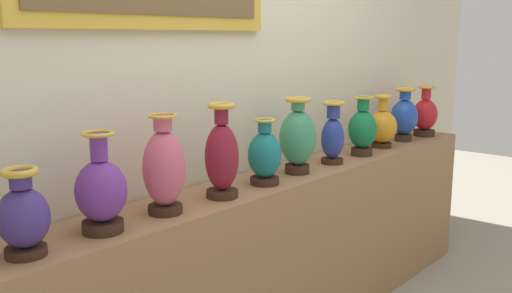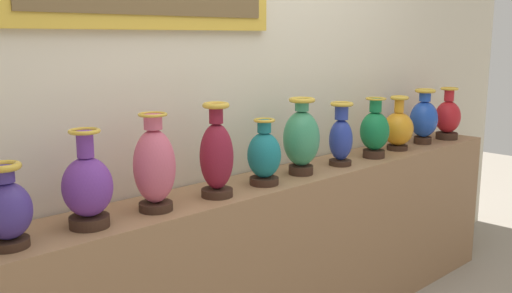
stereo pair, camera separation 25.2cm
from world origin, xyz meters
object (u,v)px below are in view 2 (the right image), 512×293
object	(u,v)px
vase_indigo	(7,210)
vase_rose	(155,167)
vase_burgundy	(217,156)
vase_violet	(88,188)
vase_cobalt	(341,137)
vase_amber	(398,128)
vase_teal	(264,156)
vase_crimson	(448,117)
vase_sapphire	(424,118)
vase_jade	(301,138)
vase_emerald	(375,131)

from	to	relation	value
vase_indigo	vase_rose	bearing A→B (deg)	0.83
vase_burgundy	vase_indigo	bearing A→B (deg)	179.69
vase_violet	vase_cobalt	xyz separation A→B (m)	(1.48, -0.00, 0.01)
vase_amber	vase_rose	bearing A→B (deg)	-179.45
vase_violet	vase_burgundy	xyz separation A→B (m)	(0.60, -0.01, 0.03)
vase_teal	vase_indigo	bearing A→B (deg)	-179.98
vase_burgundy	vase_cobalt	world-z (taller)	vase_burgundy
vase_crimson	vase_teal	bearing A→B (deg)	-179.90
vase_burgundy	vase_amber	bearing A→B (deg)	1.19
vase_violet	vase_crimson	xyz separation A→B (m)	(2.64, -0.00, -0.00)
vase_sapphire	vase_cobalt	bearing A→B (deg)	-178.71
vase_jade	vase_crimson	world-z (taller)	vase_jade
vase_rose	vase_sapphire	xyz separation A→B (m)	(2.08, 0.02, -0.01)
vase_teal	vase_crimson	xyz separation A→B (m)	(1.75, 0.00, 0.01)
vase_burgundy	vase_emerald	distance (m)	1.18
vase_indigo	vase_cobalt	bearing A→B (deg)	0.18
vase_teal	vase_sapphire	bearing A→B (deg)	0.98
vase_jade	vase_teal	bearing A→B (deg)	-176.90
vase_burgundy	vase_crimson	bearing A→B (deg)	0.23
vase_sapphire	vase_rose	bearing A→B (deg)	-179.53
vase_crimson	vase_cobalt	bearing A→B (deg)	179.90
vase_violet	vase_rose	world-z (taller)	vase_rose
vase_indigo	vase_crimson	distance (m)	2.94
vase_burgundy	vase_teal	world-z (taller)	vase_burgundy
vase_burgundy	vase_sapphire	world-z (taller)	vase_burgundy
vase_indigo	vase_amber	xyz separation A→B (m)	(2.36, 0.03, 0.01)
vase_rose	vase_violet	bearing A→B (deg)	-179.81
vase_violet	vase_amber	world-z (taller)	vase_violet
vase_jade	vase_cobalt	world-z (taller)	vase_jade
vase_rose	vase_burgundy	world-z (taller)	vase_burgundy
vase_rose	vase_jade	xyz separation A→B (m)	(0.88, 0.01, 0.00)
vase_violet	vase_rose	bearing A→B (deg)	0.19
vase_teal	vase_cobalt	world-z (taller)	vase_cobalt
vase_amber	vase_sapphire	xyz separation A→B (m)	(0.30, 0.00, 0.03)
vase_cobalt	vase_amber	size ratio (longest dim) A/B	1.03
vase_indigo	vase_jade	world-z (taller)	vase_jade
vase_teal	vase_emerald	distance (m)	0.88
vase_emerald	vase_sapphire	distance (m)	0.59
vase_teal	vase_cobalt	xyz separation A→B (m)	(0.59, 0.01, 0.02)
vase_violet	vase_jade	bearing A→B (deg)	0.39
vase_teal	vase_sapphire	size ratio (longest dim) A/B	0.88
vase_amber	vase_crimson	distance (m)	0.57
vase_cobalt	vase_emerald	distance (m)	0.30
vase_rose	vase_emerald	distance (m)	1.49
vase_emerald	vase_amber	xyz separation A→B (m)	(0.29, 0.03, -0.02)
vase_violet	vase_crimson	size ratio (longest dim) A/B	1.04
vase_cobalt	vase_teal	bearing A→B (deg)	-179.50
vase_jade	vase_cobalt	size ratio (longest dim) A/B	1.13
vase_emerald	vase_indigo	bearing A→B (deg)	179.88
vase_emerald	vase_crimson	size ratio (longest dim) A/B	0.99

